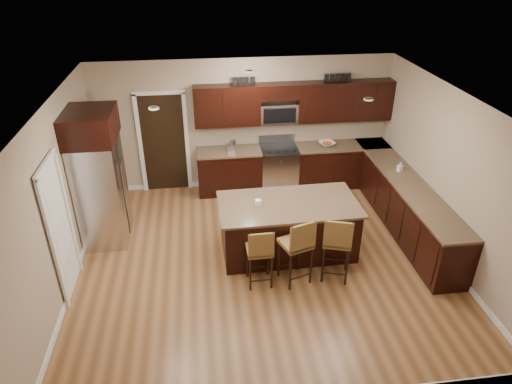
{
  "coord_description": "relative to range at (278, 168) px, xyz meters",
  "views": [
    {
      "loc": [
        -0.9,
        -6.04,
        4.66
      ],
      "look_at": [
        -0.06,
        0.4,
        1.06
      ],
      "focal_mm": 32.0,
      "sensor_mm": 36.0,
      "label": 1
    }
  ],
  "objects": [
    {
      "name": "floor",
      "position": [
        -0.68,
        -2.45,
        -0.47
      ],
      "size": [
        6.0,
        6.0,
        0.0
      ],
      "primitive_type": "plane",
      "color": "brown",
      "rests_on": "ground"
    },
    {
      "name": "ceiling",
      "position": [
        -0.68,
        -2.45,
        2.23
      ],
      "size": [
        6.0,
        6.0,
        0.0
      ],
      "primitive_type": "plane",
      "rotation": [
        3.14,
        0.0,
        0.0
      ],
      "color": "silver",
      "rests_on": "wall_back"
    },
    {
      "name": "wall_back",
      "position": [
        -0.68,
        0.3,
        0.88
      ],
      "size": [
        6.0,
        0.0,
        6.0
      ],
      "primitive_type": "plane",
      "rotation": [
        1.57,
        0.0,
        0.0
      ],
      "color": "tan",
      "rests_on": "floor"
    },
    {
      "name": "wall_left",
      "position": [
        -3.68,
        -2.45,
        0.88
      ],
      "size": [
        0.0,
        5.5,
        5.5
      ],
      "primitive_type": "plane",
      "rotation": [
        1.57,
        0.0,
        1.57
      ],
      "color": "tan",
      "rests_on": "floor"
    },
    {
      "name": "wall_right",
      "position": [
        2.32,
        -2.45,
        0.88
      ],
      "size": [
        0.0,
        5.5,
        5.5
      ],
      "primitive_type": "plane",
      "rotation": [
        1.57,
        0.0,
        -1.57
      ],
      "color": "tan",
      "rests_on": "floor"
    },
    {
      "name": "base_cabinets",
      "position": [
        1.22,
        -1.01,
        -0.01
      ],
      "size": [
        4.02,
        3.96,
        0.92
      ],
      "color": "black",
      "rests_on": "floor"
    },
    {
      "name": "upper_cabinets",
      "position": [
        0.36,
        0.13,
        1.37
      ],
      "size": [
        4.0,
        0.33,
        0.8
      ],
      "color": "black",
      "rests_on": "wall_back"
    },
    {
      "name": "range",
      "position": [
        0.0,
        0.0,
        0.0
      ],
      "size": [
        0.76,
        0.64,
        1.11
      ],
      "color": "silver",
      "rests_on": "floor"
    },
    {
      "name": "microwave",
      "position": [
        0.0,
        0.15,
        1.15
      ],
      "size": [
        0.76,
        0.31,
        0.4
      ],
      "primitive_type": "cube",
      "color": "silver",
      "rests_on": "upper_cabinets"
    },
    {
      "name": "doorway",
      "position": [
        -2.33,
        0.28,
        0.56
      ],
      "size": [
        0.85,
        0.03,
        2.06
      ],
      "primitive_type": "cube",
      "color": "black",
      "rests_on": "floor"
    },
    {
      "name": "pantry_door",
      "position": [
        -3.66,
        -2.75,
        0.55
      ],
      "size": [
        0.03,
        0.8,
        2.04
      ],
      "primitive_type": "cube",
      "color": "white",
      "rests_on": "floor"
    },
    {
      "name": "letter_decor",
      "position": [
        0.22,
        0.13,
        1.82
      ],
      "size": [
        2.2,
        0.03,
        0.15
      ],
      "primitive_type": null,
      "color": "black",
      "rests_on": "upper_cabinets"
    },
    {
      "name": "island",
      "position": [
        -0.23,
        -2.24,
        -0.04
      ],
      "size": [
        2.29,
        1.22,
        0.92
      ],
      "rotation": [
        0.0,
        0.0,
        0.02
      ],
      "color": "black",
      "rests_on": "floor"
    },
    {
      "name": "stool_left",
      "position": [
        -0.81,
        -3.08,
        0.16
      ],
      "size": [
        0.39,
        0.39,
        1.02
      ],
      "rotation": [
        0.0,
        0.0,
        0.02
      ],
      "color": "olive",
      "rests_on": "floor"
    },
    {
      "name": "stool_mid",
      "position": [
        -0.24,
        -3.08,
        0.23
      ],
      "size": [
        0.53,
        0.53,
        1.13
      ],
      "rotation": [
        0.0,
        0.0,
        0.32
      ],
      "color": "olive",
      "rests_on": "floor"
    },
    {
      "name": "stool_right",
      "position": [
        0.35,
        -3.08,
        0.23
      ],
      "size": [
        0.53,
        0.53,
        1.13
      ],
      "rotation": [
        0.0,
        0.0,
        -0.3
      ],
      "color": "olive",
      "rests_on": "floor"
    },
    {
      "name": "refrigerator",
      "position": [
        -3.3,
        -1.45,
        0.73
      ],
      "size": [
        0.79,
        0.99,
        2.35
      ],
      "color": "silver",
      "rests_on": "floor"
    },
    {
      "name": "floor_mat",
      "position": [
        0.08,
        -0.55,
        -0.47
      ],
      "size": [
        0.94,
        0.65,
        0.01
      ],
      "primitive_type": "cube",
      "rotation": [
        0.0,
        0.0,
        0.04
      ],
      "color": "brown",
      "rests_on": "floor"
    },
    {
      "name": "fruit_bowl",
      "position": [
        1.01,
        -0.0,
        0.49
      ],
      "size": [
        0.41,
        0.41,
        0.08
      ],
      "primitive_type": "imported",
      "rotation": [
        0.0,
        0.0,
        0.32
      ],
      "color": "silver",
      "rests_on": "base_cabinets"
    },
    {
      "name": "soap_bottle",
      "position": [
        2.02,
        -1.35,
        0.54
      ],
      "size": [
        0.1,
        0.11,
        0.18
      ],
      "primitive_type": "imported",
      "rotation": [
        0.0,
        0.0,
        0.32
      ],
      "color": "#B2B2B2",
      "rests_on": "base_cabinets"
    },
    {
      "name": "canister_tall",
      "position": [
        -0.94,
        -0.0,
        0.56
      ],
      "size": [
        0.12,
        0.12,
        0.22
      ],
      "primitive_type": "cylinder",
      "color": "silver",
      "rests_on": "base_cabinets"
    },
    {
      "name": "canister_short",
      "position": [
        -1.02,
        -0.0,
        0.52
      ],
      "size": [
        0.11,
        0.11,
        0.15
      ],
      "primitive_type": "cylinder",
      "color": "silver",
      "rests_on": "base_cabinets"
    },
    {
      "name": "island_jar",
      "position": [
        -0.73,
        -2.24,
        0.5
      ],
      "size": [
        0.1,
        0.1,
        0.1
      ],
      "primitive_type": "cylinder",
      "color": "white",
      "rests_on": "island"
    }
  ]
}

